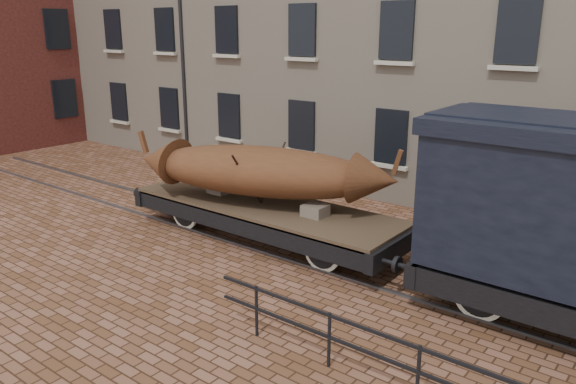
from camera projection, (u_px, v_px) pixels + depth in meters
The scene contains 4 objects.
ground at pixel (266, 240), 15.05m from camera, with size 90.00×90.00×0.00m, color #55331E.
rail_track at pixel (266, 239), 15.05m from camera, with size 30.00×1.52×0.06m.
flatcar_wagon at pixel (265, 211), 14.84m from camera, with size 8.67×2.35×1.31m.
iron_boat at pixel (260, 171), 14.61m from camera, with size 7.20×3.85×1.72m.
Camera 1 is at (9.14, -10.72, 5.50)m, focal length 35.00 mm.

